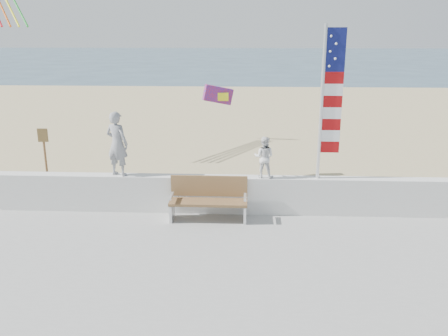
{
  "coord_description": "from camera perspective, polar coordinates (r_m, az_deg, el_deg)",
  "views": [
    {
      "loc": [
        0.72,
        -8.79,
        4.47
      ],
      "look_at": [
        0.2,
        1.8,
        1.35
      ],
      "focal_mm": 38.0,
      "sensor_mm": 36.0,
      "label": 1
    }
  ],
  "objects": [
    {
      "name": "ground",
      "position": [
        9.89,
        -1.7,
        -10.49
      ],
      "size": [
        220.0,
        220.0,
        0.0
      ],
      "primitive_type": "plane",
      "color": "#2E4A5C",
      "rests_on": "ground"
    },
    {
      "name": "sand",
      "position": [
        18.35,
        0.48,
        2.42
      ],
      "size": [
        90.0,
        40.0,
        0.08
      ],
      "primitive_type": "cube",
      "color": "tan",
      "rests_on": "ground"
    },
    {
      "name": "seawall",
      "position": [
        11.48,
        -0.95,
        -3.15
      ],
      "size": [
        30.0,
        0.35,
        0.9
      ],
      "primitive_type": "cube",
      "color": "silver",
      "rests_on": "boardwalk"
    },
    {
      "name": "adult",
      "position": [
        11.52,
        -12.73,
        2.86
      ],
      "size": [
        0.66,
        0.55,
        1.55
      ],
      "primitive_type": "imported",
      "rotation": [
        0.0,
        0.0,
        2.78
      ],
      "color": "gray",
      "rests_on": "seawall"
    },
    {
      "name": "child",
      "position": [
        11.18,
        4.83,
        1.32
      ],
      "size": [
        0.55,
        0.47,
        0.99
      ],
      "primitive_type": "imported",
      "rotation": [
        0.0,
        0.0,
        2.93
      ],
      "color": "silver",
      "rests_on": "seawall"
    },
    {
      "name": "bench",
      "position": [
        11.04,
        -1.87,
        -3.64
      ],
      "size": [
        1.8,
        0.57,
        1.0
      ],
      "color": "brown",
      "rests_on": "boardwalk"
    },
    {
      "name": "flag",
      "position": [
        11.04,
        12.35,
        8.33
      ],
      "size": [
        0.5,
        0.08,
        3.5
      ],
      "color": "silver",
      "rests_on": "seawall"
    },
    {
      "name": "parafoil_kite",
      "position": [
        14.11,
        -0.63,
        8.79
      ],
      "size": [
        0.94,
        0.49,
        0.63
      ],
      "color": "red",
      "rests_on": "ground"
    },
    {
      "name": "sign",
      "position": [
        15.72,
        -20.82,
        2.34
      ],
      "size": [
        0.32,
        0.07,
        1.46
      ],
      "color": "brown",
      "rests_on": "sand"
    }
  ]
}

